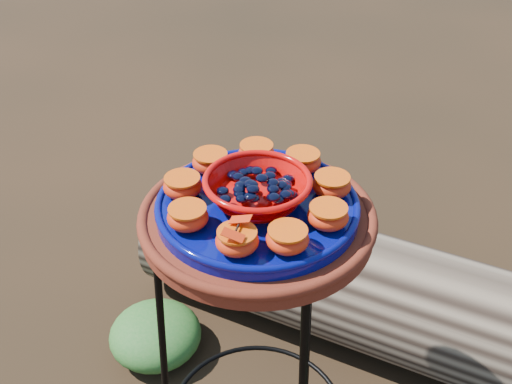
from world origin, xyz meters
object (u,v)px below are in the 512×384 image
Objects in this scene: terracotta_saucer at (257,221)px; driftwood_log at (450,318)px; cobalt_plate at (257,208)px; plant_stand at (257,356)px; red_bowl at (257,191)px.

terracotta_saucer reaches higher than driftwood_log.
cobalt_plate is (0.00, 0.00, 0.03)m from terracotta_saucer.
driftwood_log is (0.25, 0.54, -0.58)m from cobalt_plate.
cobalt_plate reaches higher than plant_stand.
terracotta_saucer is 2.33× the size of red_bowl.
red_bowl is at bearing -114.90° from driftwood_log.
terracotta_saucer is at bearing 0.00° from red_bowl.
terracotta_saucer is at bearing -114.90° from driftwood_log.
plant_stand is 0.40m from cobalt_plate.
red_bowl is (0.00, 0.00, 0.04)m from cobalt_plate.
plant_stand is 0.62m from driftwood_log.
cobalt_plate reaches higher than terracotta_saucer.
cobalt_plate is (0.00, 0.00, 0.40)m from plant_stand.
red_bowl is at bearing 0.00° from plant_stand.
red_bowl reaches higher than cobalt_plate.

